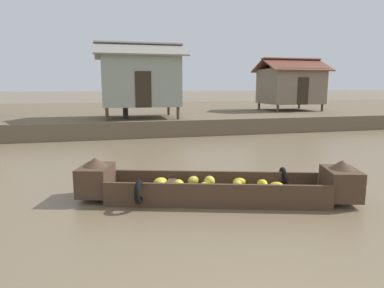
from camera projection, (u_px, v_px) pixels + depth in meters
ground_plane at (154, 160)px, 12.13m from camera, size 300.00×300.00×0.00m
riverbank_strip at (128, 114)px, 26.33m from camera, size 160.00×20.00×0.85m
banana_boat at (216, 186)px, 7.79m from camera, size 6.28×2.78×0.97m
stilt_house_mid_left at (140, 79)px, 18.40m from camera, size 4.72×3.69×4.03m
stilt_house_mid_right at (290, 85)px, 24.13m from camera, size 4.46×3.79×3.66m
vendor_person at (125, 101)px, 18.42m from camera, size 0.44×0.44×1.66m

